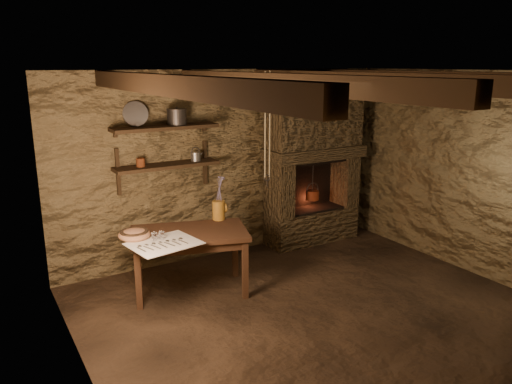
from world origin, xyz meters
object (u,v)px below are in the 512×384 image
wooden_bowl (134,235)px  iron_stockpot (177,118)px  stoneware_jug (219,201)px  work_table (190,259)px  red_pot (312,194)px

wooden_bowl → iron_stockpot: size_ratio=1.48×
stoneware_jug → wooden_bowl: (-1.05, -0.14, -0.18)m
wooden_bowl → work_table: bearing=-6.9°
wooden_bowl → iron_stockpot: iron_stockpot is taller
work_table → stoneware_jug: bearing=41.9°
wooden_bowl → red_pot: red_pot is taller
stoneware_jug → iron_stockpot: 1.09m
wooden_bowl → iron_stockpot: bearing=40.0°
iron_stockpot → red_pot: (1.92, -0.12, -1.16)m
stoneware_jug → red_pot: bearing=0.2°
wooden_bowl → red_pot: (2.70, 0.54, -0.05)m
red_pot → wooden_bowl: bearing=-168.8°
work_table → wooden_bowl: wooden_bowl is taller
stoneware_jug → red_pot: stoneware_jug is taller
work_table → iron_stockpot: bearing=92.2°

